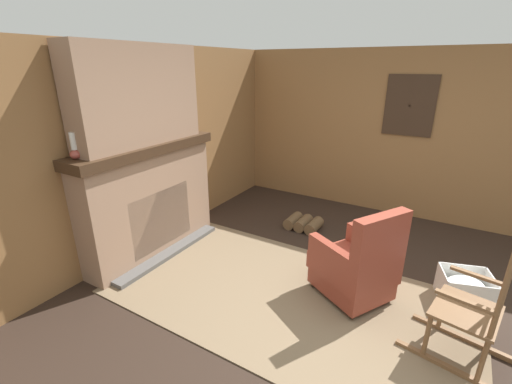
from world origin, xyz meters
The scene contains 12 objects.
ground_plane centered at (0.00, 0.00, 0.00)m, with size 14.00×14.00×0.00m, color #2D2119.
wood_panel_wall_left centered at (-2.79, 0.00, 1.22)m, with size 0.06×6.11×2.44m.
wood_panel_wall_back centered at (0.00, 2.79, 1.23)m, with size 6.11×0.09×2.44m.
fireplace_hearth centered at (-2.57, 0.00, 0.68)m, with size 0.57×1.88×1.36m.
chimney_breast centered at (-2.58, 0.00, 1.89)m, with size 0.31×1.56×1.06m.
area_rug centered at (-0.74, 0.00, 0.01)m, with size 3.51×1.92×0.01m.
armchair centered at (-0.15, 0.33, 0.36)m, with size 0.90×0.87×1.00m.
rocking_chair centered at (0.81, 0.03, 0.42)m, with size 0.87×0.60×1.24m.
firewood_stack centered at (-1.20, 1.52, 0.08)m, with size 0.49×0.36×0.16m.
laundry_basket centered at (0.80, 0.82, 0.16)m, with size 0.54×0.49×0.31m.
oil_lamp_vase centered at (-2.61, -0.79, 1.46)m, with size 0.11×0.11×0.25m.
storage_case centered at (-2.61, 0.30, 1.44)m, with size 0.13×0.27×0.15m.
Camera 1 is at (0.47, -2.63, 2.21)m, focal length 24.00 mm.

